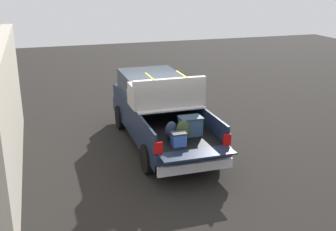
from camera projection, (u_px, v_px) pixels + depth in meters
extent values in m
plane|color=black|center=(162.00, 144.00, 12.75)|extent=(40.00, 40.00, 0.00)
cube|color=#162138|center=(162.00, 125.00, 12.55)|extent=(5.50, 1.92, 0.48)
cube|color=black|center=(175.00, 130.00, 11.39)|extent=(2.80, 1.80, 0.04)
cube|color=#162138|center=(141.00, 126.00, 11.05)|extent=(2.80, 0.06, 0.50)
cube|color=#162138|center=(207.00, 119.00, 11.58)|extent=(2.80, 0.06, 0.50)
cube|color=#162138|center=(160.00, 108.00, 12.55)|extent=(0.06, 1.80, 0.50)
cube|color=#162138|center=(197.00, 154.00, 9.87)|extent=(0.55, 1.80, 0.04)
cube|color=#B2B2B7|center=(166.00, 105.00, 11.93)|extent=(1.25, 1.92, 0.04)
cube|color=#162138|center=(150.00, 97.00, 13.62)|extent=(2.30, 1.92, 0.50)
cube|color=#2D3842|center=(150.00, 82.00, 13.36)|extent=(1.94, 1.76, 0.59)
cube|color=#162138|center=(140.00, 89.00, 14.86)|extent=(0.40, 1.82, 0.38)
cube|color=#B2B2B7|center=(195.00, 166.00, 10.13)|extent=(0.24, 1.92, 0.24)
cube|color=red|center=(158.00, 148.00, 9.80)|extent=(0.06, 0.20, 0.28)
cube|color=red|center=(227.00, 140.00, 10.31)|extent=(0.06, 0.20, 0.28)
cylinder|color=black|center=(121.00, 117.00, 13.95)|extent=(0.77, 0.30, 0.77)
cylinder|color=black|center=(172.00, 112.00, 14.46)|extent=(0.77, 0.30, 0.77)
cylinder|color=black|center=(149.00, 159.00, 10.79)|extent=(0.77, 0.30, 0.77)
cylinder|color=black|center=(212.00, 150.00, 11.30)|extent=(0.77, 0.30, 0.77)
cube|color=#335170|center=(190.00, 127.00, 10.94)|extent=(0.40, 0.55, 0.44)
cube|color=#23394E|center=(191.00, 118.00, 10.86)|extent=(0.44, 0.59, 0.05)
ellipsoid|color=#384728|center=(183.00, 130.00, 10.60)|extent=(0.20, 0.36, 0.51)
ellipsoid|color=#384728|center=(184.00, 134.00, 10.53)|extent=(0.09, 0.25, 0.23)
ellipsoid|color=#283351|center=(171.00, 130.00, 10.69)|extent=(0.20, 0.31, 0.46)
ellipsoid|color=#283351|center=(173.00, 134.00, 10.61)|extent=(0.09, 0.22, 0.20)
cube|color=#3359B2|center=(179.00, 140.00, 10.26)|extent=(0.26, 0.34, 0.30)
cube|color=#262628|center=(179.00, 133.00, 10.21)|extent=(0.28, 0.36, 0.04)
cube|color=#9E9993|center=(166.00, 97.00, 11.86)|extent=(0.85, 2.06, 0.42)
cube|color=#9E9993|center=(170.00, 86.00, 11.41)|extent=(0.16, 2.06, 0.40)
cube|color=#9E9993|center=(133.00, 88.00, 11.53)|extent=(0.61, 0.20, 0.22)
cube|color=#9E9993|center=(196.00, 83.00, 12.07)|extent=(0.61, 0.20, 0.22)
cube|color=yellow|center=(150.00, 77.00, 11.53)|extent=(0.95, 0.03, 0.02)
cube|color=yellow|center=(182.00, 74.00, 11.79)|extent=(0.95, 0.03, 0.02)
cube|color=beige|center=(7.00, 110.00, 10.42)|extent=(8.53, 0.36, 3.35)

